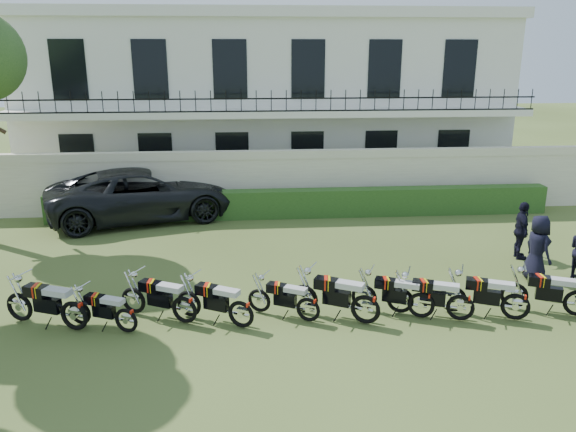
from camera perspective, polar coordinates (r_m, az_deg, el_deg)
name	(u,v)px	position (r m, az deg, el deg)	size (l,w,h in m)	color
ground	(291,303)	(13.55, 0.33, -8.85)	(100.00, 100.00, 0.00)	#3D4D1E
perimeter_wall	(273,181)	(20.75, -1.55, 3.60)	(30.00, 0.35, 2.30)	#EDE4C7
hedge	(302,203)	(20.22, 1.42, 1.30)	(18.00, 0.60, 1.00)	#1E4217
building	(265,98)	(26.26, -2.31, 11.93)	(20.40, 9.60, 7.40)	white
motorcycle_0	(74,309)	(12.92, -20.96, -8.78)	(1.98, 0.95, 1.14)	black
motorcycle_1	(126,315)	(12.52, -16.15, -9.60)	(1.62, 0.81, 0.94)	black
motorcycle_2	(184,303)	(12.60, -10.50, -8.72)	(1.81, 0.98, 1.07)	black
motorcycle_3	(241,308)	(12.25, -4.80, -9.28)	(1.75, 1.01, 1.06)	black
motorcycle_4	(308,304)	(12.50, 2.08, -8.91)	(1.60, 0.91, 0.96)	black
motorcycle_5	(366,302)	(12.47, 7.91, -8.69)	(1.92, 1.08, 1.15)	black
motorcycle_6	(421,299)	(12.98, 13.41, -8.21)	(1.77, 0.90, 1.03)	black
motorcycle_7	(461,301)	(13.08, 17.17, -8.28)	(1.83, 0.86, 1.05)	black
motorcycle_8	(516,300)	(13.51, 22.18, -7.93)	(1.86, 0.91, 1.08)	black
suv	(143,194)	(20.50, -14.47, 2.16)	(3.02, 6.54, 1.82)	black
officer_3	(538,248)	(15.92, 24.02, -3.00)	(0.86, 0.56, 1.76)	black
officer_5	(521,231)	(17.40, 22.63, -1.38)	(0.99, 0.41, 1.69)	black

